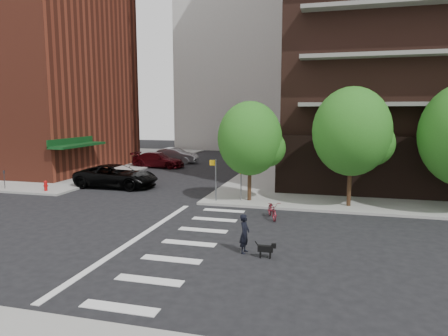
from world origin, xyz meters
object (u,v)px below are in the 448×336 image
parked_car_silver (175,155)px  scooter (272,210)px  parked_car_black (117,176)px  parked_car_maroon (158,160)px  dog_walker (245,234)px  fire_hydrant (46,185)px

parked_car_silver → scooter: bearing=-149.8°
parked_car_black → parked_car_maroon: size_ratio=1.15×
dog_walker → scooter: bearing=1.6°
fire_hydrant → parked_car_black: size_ratio=0.12×
parked_car_silver → dog_walker: parked_car_silver is taller
scooter → dog_walker: (-0.37, -5.52, 0.31)m
scooter → dog_walker: 5.54m
parked_car_maroon → dog_walker: size_ratio=3.41×
parked_car_black → scooter: parked_car_black is taller
fire_hydrant → scooter: size_ratio=0.40×
fire_hydrant → dog_walker: (16.07, -8.33, 0.25)m
parked_car_black → parked_car_silver: bearing=4.8°
fire_hydrant → parked_car_silver: bearing=81.9°
parked_car_maroon → dog_walker: 26.35m
parked_car_black → parked_car_silver: (-1.22, 14.90, -0.02)m
parked_car_maroon → scooter: 22.08m
parked_car_maroon → parked_car_black: bearing=-171.6°
scooter → parked_car_maroon: bearing=110.5°
fire_hydrant → parked_car_maroon: size_ratio=0.13×
scooter → parked_car_silver: bearing=104.3°
parked_car_maroon → scooter: bearing=-139.5°
scooter → dog_walker: dog_walker is taller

